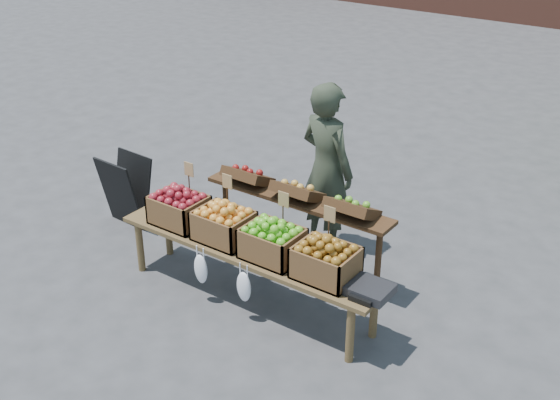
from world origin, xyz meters
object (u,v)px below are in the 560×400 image
Objects in this scene: crate_golden_apples at (179,210)px; crate_red_apples at (272,243)px; crate_russet_pears at (224,226)px; crate_green_apples at (326,263)px; back_table at (297,223)px; display_bench at (248,275)px; weighing_scale at (370,290)px; chalkboard_sign at (126,191)px; vendor at (327,169)px.

crate_golden_apples is 1.00× the size of crate_red_apples.
crate_russet_pears and crate_green_apples have the same top height.
back_table is 0.78× the size of display_bench.
crate_golden_apples is 1.47× the size of weighing_scale.
back_table is at bearing 137.25° from crate_green_apples.
chalkboard_sign is at bearing 171.77° from crate_green_apples.
crate_russet_pears is at bearing 89.66° from vendor.
crate_golden_apples and crate_red_apples have the same top height.
chalkboard_sign is 1.31m from crate_golden_apples.
crate_green_apples is at bearing 0.00° from crate_red_apples.
weighing_scale is (0.97, 0.00, -0.10)m from crate_red_apples.
weighing_scale is at bearing 0.00° from crate_golden_apples.
crate_golden_apples is (1.21, -0.41, 0.30)m from chalkboard_sign.
crate_red_apples is at bearing -72.37° from back_table.
vendor is 1.30m from crate_russet_pears.
chalkboard_sign is 1.63× the size of crate_red_apples.
back_table is 4.20× the size of crate_russet_pears.
crate_red_apples is at bearing 0.00° from display_bench.
vendor is at bearing 88.08° from display_bench.
crate_russet_pears is 1.10m from crate_green_apples.
back_table is 4.20× the size of crate_green_apples.
crate_green_apples reaches higher than weighing_scale.
crate_green_apples is at bearing -42.75° from back_table.
vendor is at bearing 100.58° from crate_red_apples.
crate_russet_pears is (-0.32, -1.25, -0.20)m from vendor.
vendor reaches higher than crate_golden_apples.
vendor is 1.76m from weighing_scale.
crate_golden_apples is at bearing 180.00° from crate_russet_pears.
vendor is at bearing 122.11° from crate_green_apples.
display_bench is 0.51m from crate_red_apples.
display_bench is 0.93m from crate_golden_apples.
weighing_scale is at bearing 0.00° from display_bench.
vendor reaches higher than crate_green_apples.
chalkboard_sign is 1.63× the size of crate_golden_apples.
crate_red_apples is (0.28, 0.00, 0.42)m from display_bench.
back_table is 0.81m from crate_russet_pears.
weighing_scale is (1.52, 0.00, -0.10)m from crate_russet_pears.
crate_red_apples is at bearing 114.49° from vendor.
back_table reaches higher than crate_green_apples.
display_bench is at bearing -93.67° from back_table.
weighing_scale is at bearing -4.51° from chalkboard_sign.
vendor is at bearing 90.48° from back_table.
chalkboard_sign is at bearing 166.77° from crate_russet_pears.
weighing_scale is (3.28, -0.41, 0.20)m from chalkboard_sign.
crate_russet_pears is at bearing 180.00° from weighing_scale.
chalkboard_sign is 1.83m from crate_russet_pears.
chalkboard_sign is 2.10m from back_table.
vendor is 1.49m from crate_green_apples.
back_table is 1.41m from weighing_scale.
crate_red_apples is (0.55, 0.00, 0.00)m from crate_russet_pears.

